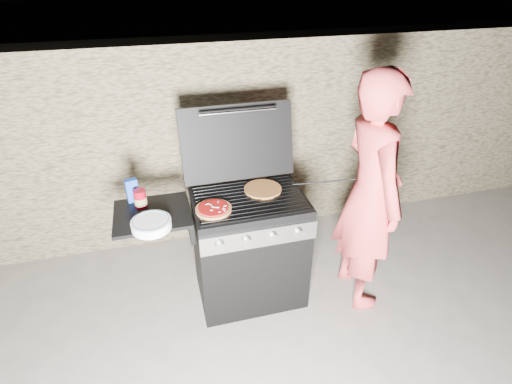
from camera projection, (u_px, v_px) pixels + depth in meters
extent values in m
plane|color=#635E56|center=(250.00, 292.00, 3.27)|extent=(50.00, 50.00, 0.00)
cube|color=#897959|center=(222.00, 141.00, 3.68)|extent=(8.00, 0.35, 1.80)
cylinder|color=#B18136|center=(263.00, 189.00, 2.89)|extent=(0.28, 0.28, 0.01)
cylinder|color=maroon|center=(140.00, 198.00, 2.69)|extent=(0.10, 0.10, 0.13)
cube|color=#163DA6|center=(132.00, 190.00, 2.74)|extent=(0.09, 0.06, 0.17)
cylinder|color=white|center=(151.00, 224.00, 2.49)|extent=(0.31, 0.31, 0.06)
imported|color=#DA4243|center=(370.00, 195.00, 2.84)|extent=(0.46, 0.68, 1.82)
cylinder|color=black|center=(325.00, 182.00, 2.90)|extent=(0.43, 0.19, 0.09)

